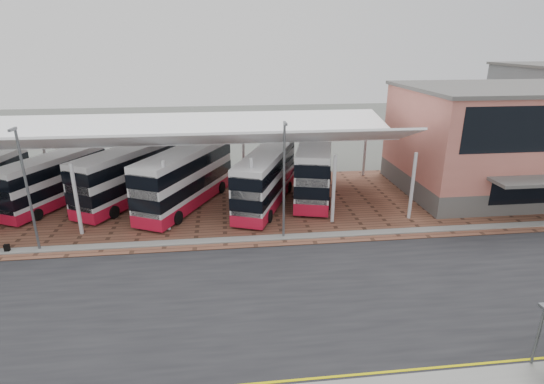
{
  "coord_description": "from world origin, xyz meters",
  "views": [
    {
      "loc": [
        -1.88,
        -19.94,
        12.86
      ],
      "look_at": [
        1.39,
        7.87,
        2.83
      ],
      "focal_mm": 28.0,
      "sensor_mm": 36.0,
      "label": 1
    }
  ],
  "objects_px": {
    "bus_2": "(129,176)",
    "bus_3": "(186,178)",
    "bus_4": "(266,179)",
    "terminal": "(508,140)",
    "bus_5": "(315,168)",
    "bus_1": "(54,181)"
  },
  "relations": [
    {
      "from": "bus_1",
      "to": "bus_4",
      "type": "distance_m",
      "value": 17.23
    },
    {
      "from": "terminal",
      "to": "bus_3",
      "type": "height_order",
      "value": "terminal"
    },
    {
      "from": "bus_1",
      "to": "bus_2",
      "type": "height_order",
      "value": "bus_2"
    },
    {
      "from": "bus_2",
      "to": "bus_3",
      "type": "relative_size",
      "value": 0.95
    },
    {
      "from": "bus_3",
      "to": "bus_5",
      "type": "relative_size",
      "value": 0.96
    },
    {
      "from": "terminal",
      "to": "bus_5",
      "type": "relative_size",
      "value": 1.55
    },
    {
      "from": "bus_2",
      "to": "bus_3",
      "type": "xyz_separation_m",
      "value": [
        4.78,
        -1.55,
        0.09
      ]
    },
    {
      "from": "bus_1",
      "to": "bus_5",
      "type": "xyz_separation_m",
      "value": [
        21.61,
        0.02,
        0.33
      ]
    },
    {
      "from": "terminal",
      "to": "bus_2",
      "type": "bearing_deg",
      "value": 178.62
    },
    {
      "from": "bus_1",
      "to": "bus_4",
      "type": "xyz_separation_m",
      "value": [
        17.1,
        -2.17,
        0.15
      ]
    },
    {
      "from": "bus_2",
      "to": "bus_3",
      "type": "bearing_deg",
      "value": 11.19
    },
    {
      "from": "bus_1",
      "to": "terminal",
      "type": "bearing_deg",
      "value": 24.31
    },
    {
      "from": "bus_1",
      "to": "bus_3",
      "type": "xyz_separation_m",
      "value": [
        10.69,
        -1.54,
        0.29
      ]
    },
    {
      "from": "bus_4",
      "to": "bus_5",
      "type": "xyz_separation_m",
      "value": [
        4.51,
        2.19,
        0.18
      ]
    },
    {
      "from": "bus_3",
      "to": "bus_5",
      "type": "distance_m",
      "value": 11.02
    },
    {
      "from": "terminal",
      "to": "bus_1",
      "type": "xyz_separation_m",
      "value": [
        -38.67,
        0.79,
        -2.56
      ]
    },
    {
      "from": "bus_2",
      "to": "bus_4",
      "type": "distance_m",
      "value": 11.39
    },
    {
      "from": "bus_1",
      "to": "bus_2",
      "type": "distance_m",
      "value": 5.92
    },
    {
      "from": "bus_2",
      "to": "bus_4",
      "type": "height_order",
      "value": "bus_2"
    },
    {
      "from": "bus_3",
      "to": "bus_5",
      "type": "height_order",
      "value": "bus_5"
    },
    {
      "from": "bus_3",
      "to": "bus_4",
      "type": "height_order",
      "value": "bus_3"
    },
    {
      "from": "terminal",
      "to": "bus_2",
      "type": "height_order",
      "value": "terminal"
    }
  ]
}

